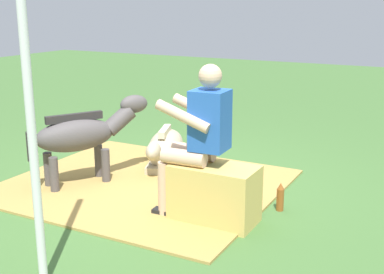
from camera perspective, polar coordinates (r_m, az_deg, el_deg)
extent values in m
plane|color=#426B33|center=(5.39, -3.05, -5.73)|extent=(24.00, 24.00, 0.00)
cube|color=#AD8C47|center=(5.49, -5.40, -5.26)|extent=(2.75, 2.44, 0.02)
cube|color=tan|center=(4.53, 2.50, -6.31)|extent=(0.75, 0.41, 0.51)
cylinder|color=#D8AD8C|center=(4.44, -0.92, -2.29)|extent=(0.41, 0.16, 0.14)
cylinder|color=#D8AD8C|center=(4.63, -3.13, -5.84)|extent=(0.11, 0.11, 0.51)
cube|color=black|center=(4.72, -3.09, -8.42)|extent=(0.22, 0.11, 0.06)
cylinder|color=#D8AD8C|center=(4.61, 0.18, -1.63)|extent=(0.41, 0.16, 0.14)
cylinder|color=#D8AD8C|center=(4.80, -1.99, -5.09)|extent=(0.11, 0.11, 0.51)
cube|color=black|center=(4.88, -1.97, -7.59)|extent=(0.22, 0.11, 0.06)
cube|color=#2659B2|center=(4.36, 2.01, 1.88)|extent=(0.31, 0.29, 0.52)
cylinder|color=#D8AD8C|center=(4.28, -1.05, 2.33)|extent=(0.50, 0.11, 0.26)
cylinder|color=#D8AD8C|center=(4.56, 0.73, 3.11)|extent=(0.50, 0.11, 0.26)
sphere|color=#D8AD8C|center=(4.29, 2.05, 6.83)|extent=(0.20, 0.20, 0.20)
ellipsoid|color=#4C4747|center=(5.45, -12.87, 0.19)|extent=(0.70, 0.89, 0.34)
cylinder|color=#4C4747|center=(5.72, -10.36, -2.71)|extent=(0.09, 0.09, 0.38)
cylinder|color=#4C4747|center=(5.55, -9.59, -3.24)|extent=(0.09, 0.09, 0.38)
cylinder|color=#4C4747|center=(5.56, -15.73, -3.57)|extent=(0.09, 0.09, 0.38)
cylinder|color=#4C4747|center=(5.37, -15.12, -4.15)|extent=(0.09, 0.09, 0.38)
cylinder|color=#4C4747|center=(5.60, -8.11, 1.87)|extent=(0.34, 0.41, 0.33)
ellipsoid|color=#4C4747|center=(5.64, -6.49, 3.68)|extent=(0.30, 0.36, 0.20)
cube|color=#2A2727|center=(5.40, -12.99, 2.14)|extent=(0.35, 0.55, 0.08)
cylinder|color=#2A2727|center=(5.33, -17.60, -1.00)|extent=(0.07, 0.07, 0.30)
ellipsoid|color=tan|center=(6.30, -2.91, -0.95)|extent=(0.68, 0.96, 0.36)
cube|color=tan|center=(5.84, -3.86, -3.60)|extent=(0.32, 0.35, 0.10)
cylinder|color=tan|center=(5.76, -3.93, -1.87)|extent=(0.27, 0.33, 0.30)
ellipsoid|color=tan|center=(5.57, -4.32, -1.61)|extent=(0.25, 0.34, 0.20)
cube|color=beige|center=(6.18, -3.07, 0.64)|extent=(0.23, 0.44, 0.08)
cylinder|color=brown|center=(4.87, 9.80, -6.91)|extent=(0.07, 0.07, 0.21)
cone|color=brown|center=(4.82, 9.87, -5.40)|extent=(0.06, 0.06, 0.06)
cylinder|color=silver|center=(3.38, -17.70, 3.75)|extent=(0.06, 0.06, 2.56)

